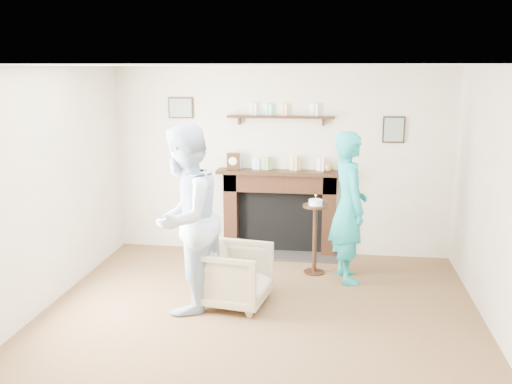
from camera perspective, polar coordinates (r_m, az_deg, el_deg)
ground at (r=5.62m, az=-0.22°, el=-13.86°), size 5.00×5.00×0.00m
room_shell at (r=5.79m, az=0.75°, el=3.84°), size 4.54×5.02×2.52m
armchair at (r=6.23m, az=-2.14°, el=-11.11°), size 0.81×0.79×0.65m
man at (r=6.19m, az=-6.89°, el=-11.39°), size 0.92×1.08×1.94m
woman at (r=6.98m, az=9.00°, el=-8.61°), size 0.58×0.74×1.78m
pedestal_table at (r=6.95m, az=5.92°, el=-3.32°), size 0.31×0.31×0.99m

